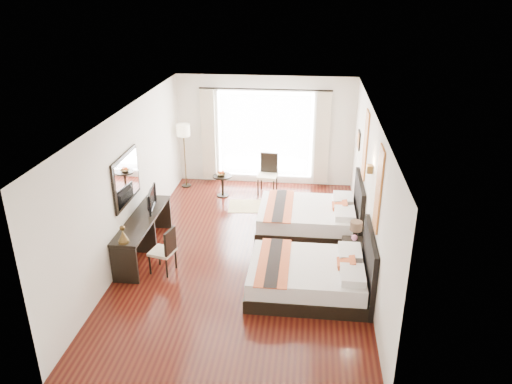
# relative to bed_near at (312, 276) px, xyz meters

# --- Properties ---
(floor) EXTENTS (4.50, 7.50, 0.01)m
(floor) POSITION_rel_bed_near_xyz_m (-1.28, 1.19, -0.31)
(floor) COLOR black
(floor) RESTS_ON ground
(ceiling) EXTENTS (4.50, 7.50, 0.02)m
(ceiling) POSITION_rel_bed_near_xyz_m (-1.28, 1.19, 2.49)
(ceiling) COLOR white
(ceiling) RESTS_ON wall_headboard
(wall_headboard) EXTENTS (0.01, 7.50, 2.80)m
(wall_headboard) POSITION_rel_bed_near_xyz_m (0.97, 1.19, 1.10)
(wall_headboard) COLOR silver
(wall_headboard) RESTS_ON floor
(wall_desk) EXTENTS (0.01, 7.50, 2.80)m
(wall_desk) POSITION_rel_bed_near_xyz_m (-3.52, 1.19, 1.10)
(wall_desk) COLOR silver
(wall_desk) RESTS_ON floor
(wall_window) EXTENTS (4.50, 0.01, 2.80)m
(wall_window) POSITION_rel_bed_near_xyz_m (-1.28, 4.93, 1.10)
(wall_window) COLOR silver
(wall_window) RESTS_ON floor
(wall_entry) EXTENTS (4.50, 0.01, 2.80)m
(wall_entry) POSITION_rel_bed_near_xyz_m (-1.28, -2.56, 1.10)
(wall_entry) COLOR silver
(wall_entry) RESTS_ON floor
(window_glass) EXTENTS (2.40, 0.02, 2.20)m
(window_glass) POSITION_rel_bed_near_xyz_m (-1.28, 4.92, 1.00)
(window_glass) COLOR white
(window_glass) RESTS_ON wall_window
(sheer_curtain) EXTENTS (2.30, 0.02, 2.10)m
(sheer_curtain) POSITION_rel_bed_near_xyz_m (-1.28, 4.86, 1.00)
(sheer_curtain) COLOR white
(sheer_curtain) RESTS_ON wall_window
(drape_left) EXTENTS (0.35, 0.14, 2.35)m
(drape_left) POSITION_rel_bed_near_xyz_m (-2.73, 4.82, 0.98)
(drape_left) COLOR #BEB393
(drape_left) RESTS_ON floor
(drape_right) EXTENTS (0.35, 0.14, 2.35)m
(drape_right) POSITION_rel_bed_near_xyz_m (0.17, 4.82, 0.98)
(drape_right) COLOR #BEB393
(drape_right) RESTS_ON floor
(art_panel_near) EXTENTS (0.03, 0.50, 1.35)m
(art_panel_near) POSITION_rel_bed_near_xyz_m (0.95, 0.00, 1.65)
(art_panel_near) COLOR brown
(art_panel_near) RESTS_ON wall_headboard
(art_panel_far) EXTENTS (0.03, 0.50, 1.35)m
(art_panel_far) POSITION_rel_bed_near_xyz_m (0.95, 2.26, 1.65)
(art_panel_far) COLOR brown
(art_panel_far) RESTS_ON wall_headboard
(wall_sconce) EXTENTS (0.10, 0.14, 0.14)m
(wall_sconce) POSITION_rel_bed_near_xyz_m (0.91, 0.98, 1.62)
(wall_sconce) COLOR #4D3A1B
(wall_sconce) RESTS_ON wall_headboard
(mirror_frame) EXTENTS (0.04, 1.25, 0.95)m
(mirror_frame) POSITION_rel_bed_near_xyz_m (-3.50, 0.97, 1.25)
(mirror_frame) COLOR black
(mirror_frame) RESTS_ON wall_desk
(mirror_glass) EXTENTS (0.01, 1.12, 0.82)m
(mirror_glass) POSITION_rel_bed_near_xyz_m (-3.47, 0.97, 1.25)
(mirror_glass) COLOR white
(mirror_glass) RESTS_ON mirror_frame
(bed_near) EXTENTS (2.06, 1.60, 1.16)m
(bed_near) POSITION_rel_bed_near_xyz_m (0.00, 0.00, 0.00)
(bed_near) COLOR black
(bed_near) RESTS_ON floor
(bed_far) EXTENTS (2.13, 1.66, 1.20)m
(bed_far) POSITION_rel_bed_near_xyz_m (-0.03, 2.26, 0.01)
(bed_far) COLOR black
(bed_far) RESTS_ON floor
(nightstand) EXTENTS (0.39, 0.49, 0.47)m
(nightstand) POSITION_rel_bed_near_xyz_m (0.75, 0.98, -0.07)
(nightstand) COLOR black
(nightstand) RESTS_ON floor
(table_lamp) EXTENTS (0.23, 0.23, 0.36)m
(table_lamp) POSITION_rel_bed_near_xyz_m (0.78, 1.04, 0.44)
(table_lamp) COLOR black
(table_lamp) RESTS_ON nightstand
(vase) EXTENTS (0.17, 0.17, 0.14)m
(vase) POSITION_rel_bed_near_xyz_m (0.73, 0.78, 0.27)
(vase) COLOR black
(vase) RESTS_ON nightstand
(console_desk) EXTENTS (0.50, 2.20, 0.76)m
(console_desk) POSITION_rel_bed_near_xyz_m (-3.27, 0.97, 0.08)
(console_desk) COLOR black
(console_desk) RESTS_ON floor
(television) EXTENTS (0.20, 0.74, 0.42)m
(television) POSITION_rel_bed_near_xyz_m (-3.25, 1.38, 0.66)
(television) COLOR black
(television) RESTS_ON console_desk
(bronze_figurine) EXTENTS (0.23, 0.23, 0.29)m
(bronze_figurine) POSITION_rel_bed_near_xyz_m (-3.27, -0.00, 0.60)
(bronze_figurine) COLOR #4D3A1B
(bronze_figurine) RESTS_ON console_desk
(desk_chair) EXTENTS (0.48, 0.48, 0.87)m
(desk_chair) POSITION_rel_bed_near_xyz_m (-2.70, 0.35, -0.04)
(desk_chair) COLOR beige
(desk_chair) RESTS_ON floor
(floor_lamp) EXTENTS (0.33, 0.33, 1.65)m
(floor_lamp) POSITION_rel_bed_near_xyz_m (-3.28, 4.42, 1.10)
(floor_lamp) COLOR black
(floor_lamp) RESTS_ON floor
(side_table) EXTENTS (0.47, 0.47, 0.54)m
(side_table) POSITION_rel_bed_near_xyz_m (-2.23, 3.89, -0.03)
(side_table) COLOR black
(side_table) RESTS_ON floor
(fruit_bowl) EXTENTS (0.28, 0.28, 0.05)m
(fruit_bowl) POSITION_rel_bed_near_xyz_m (-2.25, 3.88, 0.27)
(fruit_bowl) COLOR #442F18
(fruit_bowl) RESTS_ON side_table
(window_chair) EXTENTS (0.51, 0.51, 1.00)m
(window_chair) POSITION_rel_bed_near_xyz_m (-1.14, 4.21, 0.00)
(window_chair) COLOR beige
(window_chair) RESTS_ON floor
(jute_rug) EXTENTS (1.17, 0.86, 0.01)m
(jute_rug) POSITION_rel_bed_near_xyz_m (-1.43, 3.36, -0.30)
(jute_rug) COLOR tan
(jute_rug) RESTS_ON floor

